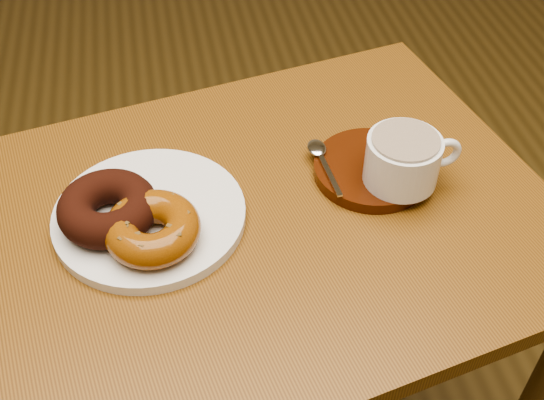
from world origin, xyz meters
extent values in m
cube|color=brown|center=(0.24, 0.33, 0.66)|extent=(0.82, 0.68, 0.03)
cylinder|color=#4F3616|center=(-0.13, 0.50, 0.32)|extent=(0.04, 0.04, 0.65)
cylinder|color=#4F3616|center=(0.51, 0.63, 0.32)|extent=(0.04, 0.04, 0.65)
cylinder|color=white|center=(0.11, 0.35, 0.68)|extent=(0.26, 0.26, 0.01)
torus|color=black|center=(0.07, 0.34, 0.71)|extent=(0.16, 0.16, 0.04)
torus|color=#87490E|center=(0.12, 0.30, 0.71)|extent=(0.13, 0.13, 0.04)
cube|color=brown|center=(0.15, 0.30, 0.73)|extent=(0.01, 0.00, 0.00)
cube|color=brown|center=(0.15, 0.31, 0.73)|extent=(0.01, 0.01, 0.00)
cube|color=brown|center=(0.14, 0.32, 0.73)|extent=(0.01, 0.01, 0.00)
cube|color=brown|center=(0.13, 0.33, 0.73)|extent=(0.01, 0.01, 0.00)
cube|color=brown|center=(0.12, 0.33, 0.73)|extent=(0.01, 0.01, 0.00)
cube|color=brown|center=(0.11, 0.33, 0.73)|extent=(0.01, 0.01, 0.00)
cube|color=brown|center=(0.10, 0.33, 0.73)|extent=(0.01, 0.01, 0.00)
cube|color=brown|center=(0.09, 0.32, 0.73)|extent=(0.01, 0.01, 0.00)
cube|color=brown|center=(0.08, 0.31, 0.73)|extent=(0.01, 0.01, 0.00)
cube|color=brown|center=(0.08, 0.30, 0.73)|extent=(0.01, 0.00, 0.00)
cube|color=brown|center=(0.08, 0.29, 0.73)|extent=(0.01, 0.01, 0.00)
cube|color=brown|center=(0.09, 0.28, 0.73)|extent=(0.01, 0.01, 0.00)
cube|color=brown|center=(0.10, 0.27, 0.73)|extent=(0.01, 0.01, 0.00)
cube|color=brown|center=(0.11, 0.27, 0.73)|extent=(0.01, 0.01, 0.00)
cube|color=brown|center=(0.12, 0.27, 0.73)|extent=(0.01, 0.01, 0.00)
cube|color=brown|center=(0.13, 0.27, 0.73)|extent=(0.01, 0.01, 0.00)
cube|color=brown|center=(0.14, 0.28, 0.73)|extent=(0.01, 0.01, 0.00)
cube|color=brown|center=(0.15, 0.29, 0.73)|extent=(0.01, 0.01, 0.00)
cylinder|color=#3A1607|center=(0.40, 0.38, 0.68)|extent=(0.15, 0.15, 0.02)
cylinder|color=white|center=(0.42, 0.34, 0.72)|extent=(0.09, 0.09, 0.06)
cylinder|color=#52331C|center=(0.42, 0.34, 0.75)|extent=(0.08, 0.08, 0.00)
torus|color=white|center=(0.48, 0.34, 0.73)|extent=(0.04, 0.01, 0.04)
ellipsoid|color=silver|center=(0.33, 0.42, 0.70)|extent=(0.02, 0.03, 0.01)
cube|color=silver|center=(0.34, 0.37, 0.70)|extent=(0.01, 0.09, 0.00)
camera|label=1|loc=(0.15, -0.24, 1.27)|focal=45.00mm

